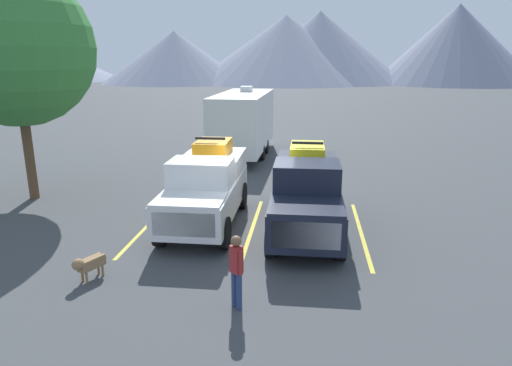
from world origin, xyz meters
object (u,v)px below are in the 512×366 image
object	(u,v)px
camper_trailer_a	(243,120)
pickup_truck_a	(206,186)
dog	(87,264)
pickup_truck_b	(306,191)
person_a	(236,267)

from	to	relation	value
camper_trailer_a	pickup_truck_a	bearing A→B (deg)	-88.52
dog	camper_trailer_a	bearing A→B (deg)	83.34
pickup_truck_a	camper_trailer_a	distance (m)	10.37
dog	pickup_truck_a	bearing A→B (deg)	65.19
pickup_truck_b	camper_trailer_a	xyz separation A→B (m)	(-3.44, 10.53, 0.71)
pickup_truck_a	pickup_truck_b	size ratio (longest dim) A/B	0.90
pickup_truck_a	person_a	xyz separation A→B (m)	(1.76, -5.08, -0.28)
pickup_truck_a	camper_trailer_a	world-z (taller)	camper_trailer_a
camper_trailer_a	person_a	size ratio (longest dim) A/B	5.19
person_a	dog	xyz separation A→B (m)	(-3.73, 0.81, -0.52)
pickup_truck_a	pickup_truck_b	xyz separation A→B (m)	(3.18, -0.19, -0.01)
person_a	dog	distance (m)	3.86
camper_trailer_a	person_a	distance (m)	15.58
pickup_truck_b	person_a	xyz separation A→B (m)	(-1.42, -4.89, -0.27)
pickup_truck_a	dog	xyz separation A→B (m)	(-1.97, -4.27, -0.79)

